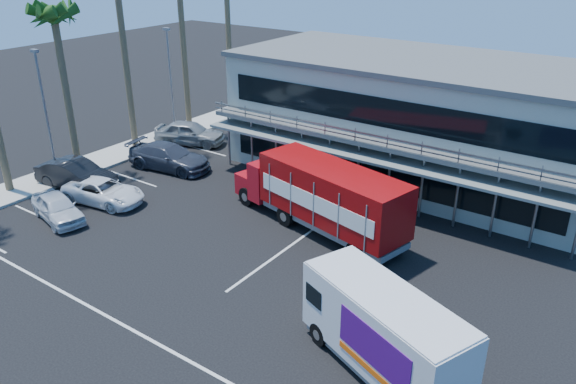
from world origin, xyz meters
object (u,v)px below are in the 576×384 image
Objects in this scene: parked_car_a at (57,208)px; parked_car_b at (76,175)px; red_truck at (322,194)px; white_van at (384,331)px.

parked_car_b is at bearing 54.39° from parked_car_a.
red_truck is at bearing -84.45° from parked_car_b.
parked_car_b is at bearing -167.38° from white_van.
parked_car_b is (-14.78, -3.97, -1.12)m from red_truck.
red_truck reaches higher than white_van.
red_truck is 2.64× the size of parked_car_a.
parked_car_b is at bearing -151.95° from red_truck.
red_truck is at bearing 155.55° from white_van.
parked_car_a is (-12.02, -7.17, -1.27)m from red_truck.
parked_car_a is at bearing -148.63° from parked_car_b.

